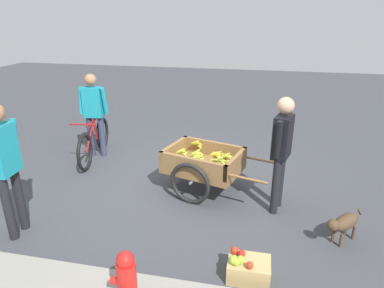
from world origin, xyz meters
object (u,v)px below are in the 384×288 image
fruit_cart (204,165)px  vendor_person (282,145)px  dog (344,223)px  fire_hydrant (127,283)px  bicycle (94,141)px  bystander_person (4,159)px  apple_crate (247,268)px  cyclist_person (93,108)px

fruit_cart → vendor_person: vendor_person is taller
dog → fire_hydrant: fire_hydrant is taller
vendor_person → bicycle: 3.57m
fruit_cart → bystander_person: (2.09, 1.56, 0.58)m
dog → fire_hydrant: bearing=34.8°
dog → fruit_cart: bearing=-26.1°
dog → apple_crate: dog is taller
vendor_person → dog: 1.20m
fire_hydrant → bystander_person: bearing=-25.1°
fire_hydrant → apple_crate: (-1.06, -0.65, -0.21)m
cyclist_person → apple_crate: (-3.04, 2.72, -0.82)m
dog → bystander_person: bearing=9.3°
vendor_person → bystander_person: size_ratio=0.96×
bicycle → fire_hydrant: size_ratio=2.46×
bicycle → dog: bicycle is taller
cyclist_person → vendor_person: bearing=159.4°
dog → apple_crate: (1.09, 0.85, -0.14)m
fruit_cart → bicycle: bearing=-19.7°
fruit_cart → fire_hydrant: 2.43m
vendor_person → apple_crate: (0.32, 1.45, -0.85)m
vendor_person → cyclist_person: (3.36, -1.26, -0.03)m
fruit_cart → vendor_person: bearing=164.1°
cyclist_person → fire_hydrant: bearing=120.4°
fruit_cart → apple_crate: size_ratio=4.08×
fire_hydrant → apple_crate: size_ratio=1.52×
fruit_cart → bicycle: (2.23, -0.80, -0.09)m
cyclist_person → apple_crate: size_ratio=3.61×
bicycle → dog: size_ratio=3.20×
vendor_person → dog: size_ratio=3.15×
fruit_cart → bystander_person: size_ratio=1.06×
dog → fire_hydrant: size_ratio=0.77×
vendor_person → bicycle: (3.34, -1.11, -0.62)m
vendor_person → fire_hydrant: (1.38, 2.10, -0.64)m
dog → apple_crate: bearing=38.0°
apple_crate → dog: bearing=-142.0°
apple_crate → fire_hydrant: bearing=31.3°
cyclist_person → bicycle: bearing=98.4°
fruit_cart → fire_hydrant: bearing=83.4°
fire_hydrant → apple_crate: 1.26m
bicycle → vendor_person: bearing=161.5°
bicycle → fruit_cart: bearing=160.3°
cyclist_person → bystander_person: 2.52m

